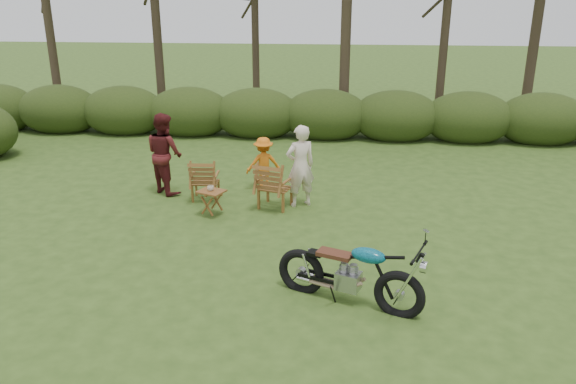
# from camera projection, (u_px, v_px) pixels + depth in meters

# --- Properties ---
(ground) EXTENTS (80.00, 80.00, 0.00)m
(ground) POSITION_uv_depth(u_px,v_px,m) (302.00, 291.00, 7.89)
(ground) COLOR #2D4617
(ground) RESTS_ON ground
(motorcycle) EXTENTS (2.11, 1.42, 1.13)m
(motorcycle) POSITION_uv_depth(u_px,v_px,m) (347.00, 301.00, 7.63)
(motorcycle) COLOR #0D92B2
(motorcycle) RESTS_ON ground
(lawn_chair_right) EXTENTS (0.80, 0.80, 0.94)m
(lawn_chair_right) POSITION_uv_depth(u_px,v_px,m) (275.00, 207.00, 10.98)
(lawn_chair_right) COLOR brown
(lawn_chair_right) RESTS_ON ground
(lawn_chair_left) EXTENTS (0.63, 0.63, 0.86)m
(lawn_chair_left) POSITION_uv_depth(u_px,v_px,m) (206.00, 199.00, 11.41)
(lawn_chair_left) COLOR brown
(lawn_chair_left) RESTS_ON ground
(side_table) EXTENTS (0.60, 0.56, 0.50)m
(side_table) POSITION_uv_depth(u_px,v_px,m) (212.00, 203.00, 10.49)
(side_table) COLOR brown
(side_table) RESTS_ON ground
(cup) EXTENTS (0.16, 0.16, 0.09)m
(cup) POSITION_uv_depth(u_px,v_px,m) (211.00, 188.00, 10.39)
(cup) COLOR beige
(cup) RESTS_ON side_table
(adult_a) EXTENTS (0.70, 0.61, 1.62)m
(adult_a) POSITION_uv_depth(u_px,v_px,m) (300.00, 205.00, 11.08)
(adult_a) COLOR beige
(adult_a) RESTS_ON ground
(adult_b) EXTENTS (1.03, 1.01, 1.68)m
(adult_b) POSITION_uv_depth(u_px,v_px,m) (168.00, 192.00, 11.83)
(adult_b) COLOR #4E1617
(adult_b) RESTS_ON ground
(child) EXTENTS (0.83, 0.64, 1.13)m
(child) POSITION_uv_depth(u_px,v_px,m) (264.00, 189.00, 12.00)
(child) COLOR orange
(child) RESTS_ON ground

